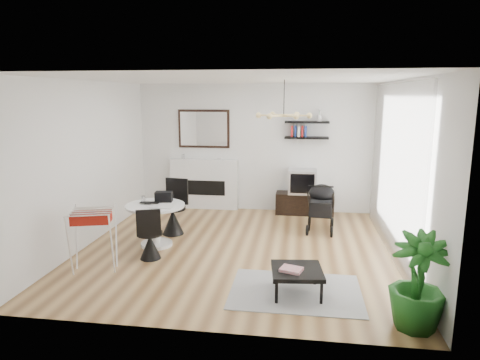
# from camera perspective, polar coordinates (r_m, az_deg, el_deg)

# --- Properties ---
(floor) EXTENTS (5.00, 5.00, 0.00)m
(floor) POSITION_cam_1_polar(r_m,az_deg,el_deg) (7.06, -0.37, -9.18)
(floor) COLOR brown
(floor) RESTS_ON ground
(ceiling) EXTENTS (5.00, 5.00, 0.00)m
(ceiling) POSITION_cam_1_polar(r_m,az_deg,el_deg) (6.62, -0.40, 13.29)
(ceiling) COLOR white
(ceiling) RESTS_ON wall_back
(wall_back) EXTENTS (5.00, 0.00, 5.00)m
(wall_back) POSITION_cam_1_polar(r_m,az_deg,el_deg) (9.16, 1.96, 4.27)
(wall_back) COLOR white
(wall_back) RESTS_ON floor
(wall_left) EXTENTS (0.00, 5.00, 5.00)m
(wall_left) POSITION_cam_1_polar(r_m,az_deg,el_deg) (7.50, -19.65, 2.05)
(wall_left) COLOR white
(wall_left) RESTS_ON floor
(wall_right) EXTENTS (0.00, 5.00, 5.00)m
(wall_right) POSITION_cam_1_polar(r_m,az_deg,el_deg) (6.80, 20.93, 1.07)
(wall_right) COLOR white
(wall_right) RESTS_ON floor
(sheer_curtain) EXTENTS (0.04, 3.60, 2.60)m
(sheer_curtain) POSITION_cam_1_polar(r_m,az_deg,el_deg) (6.98, 19.78, 1.39)
(sheer_curtain) COLOR white
(sheer_curtain) RESTS_ON wall_right
(fireplace) EXTENTS (1.50, 0.17, 2.16)m
(fireplace) POSITION_cam_1_polar(r_m,az_deg,el_deg) (9.37, -4.82, 0.29)
(fireplace) COLOR white
(fireplace) RESTS_ON floor
(shelf_lower) EXTENTS (0.90, 0.25, 0.04)m
(shelf_lower) POSITION_cam_1_polar(r_m,az_deg,el_deg) (8.95, 8.85, 5.59)
(shelf_lower) COLOR black
(shelf_lower) RESTS_ON wall_back
(shelf_upper) EXTENTS (0.90, 0.25, 0.04)m
(shelf_upper) POSITION_cam_1_polar(r_m,az_deg,el_deg) (8.93, 8.92, 7.64)
(shelf_upper) COLOR black
(shelf_upper) RESTS_ON wall_back
(pendant_lamp) EXTENTS (0.90, 0.90, 0.10)m
(pendant_lamp) POSITION_cam_1_polar(r_m,az_deg,el_deg) (6.85, 5.85, 8.56)
(pendant_lamp) COLOR tan
(pendant_lamp) RESTS_ON ceiling
(tv_console) EXTENTS (1.20, 0.42, 0.45)m
(tv_console) POSITION_cam_1_polar(r_m,az_deg,el_deg) (9.10, 8.60, -3.11)
(tv_console) COLOR black
(tv_console) RESTS_ON floor
(crt_tv) EXTENTS (0.57, 0.50, 0.50)m
(crt_tv) POSITION_cam_1_polar(r_m,az_deg,el_deg) (8.99, 8.30, -0.18)
(crt_tv) COLOR silver
(crt_tv) RESTS_ON tv_console
(dining_table) EXTENTS (0.96, 0.96, 0.70)m
(dining_table) POSITION_cam_1_polar(r_m,az_deg,el_deg) (7.21, -11.17, -5.08)
(dining_table) COLOR white
(dining_table) RESTS_ON floor
(laptop) EXTENTS (0.33, 0.22, 0.03)m
(laptop) POSITION_cam_1_polar(r_m,az_deg,el_deg) (7.16, -12.08, -3.12)
(laptop) COLOR black
(laptop) RESTS_ON dining_table
(black_bag) EXTENTS (0.30, 0.20, 0.17)m
(black_bag) POSITION_cam_1_polar(r_m,az_deg,el_deg) (7.30, -10.13, -2.20)
(black_bag) COLOR black
(black_bag) RESTS_ON dining_table
(newspaper) EXTENTS (0.37, 0.31, 0.01)m
(newspaper) POSITION_cam_1_polar(r_m,az_deg,el_deg) (7.00, -10.25, -3.45)
(newspaper) COLOR silver
(newspaper) RESTS_ON dining_table
(drinking_glass) EXTENTS (0.06, 0.06, 0.11)m
(drinking_glass) POSITION_cam_1_polar(r_m,az_deg,el_deg) (7.33, -12.76, -2.50)
(drinking_glass) COLOR white
(drinking_glass) RESTS_ON dining_table
(chair_far) EXTENTS (0.48, 0.50, 0.99)m
(chair_far) POSITION_cam_1_polar(r_m,az_deg,el_deg) (7.81, -8.89, -4.88)
(chair_far) COLOR black
(chair_far) RESTS_ON floor
(chair_near) EXTENTS (0.43, 0.44, 0.82)m
(chair_near) POSITION_cam_1_polar(r_m,az_deg,el_deg) (6.71, -11.91, -8.17)
(chair_near) COLOR black
(chair_near) RESTS_ON floor
(drying_rack) EXTENTS (0.73, 0.71, 0.90)m
(drying_rack) POSITION_cam_1_polar(r_m,az_deg,el_deg) (6.42, -18.94, -7.46)
(drying_rack) COLOR white
(drying_rack) RESTS_ON floor
(stroller) EXTENTS (0.54, 0.81, 0.95)m
(stroller) POSITION_cam_1_polar(r_m,az_deg,el_deg) (8.00, 10.73, -3.82)
(stroller) COLOR black
(stroller) RESTS_ON floor
(rug) EXTENTS (1.65, 1.20, 0.01)m
(rug) POSITION_cam_1_polar(r_m,az_deg,el_deg) (5.68, 7.41, -14.51)
(rug) COLOR gray
(rug) RESTS_ON floor
(coffee_table) EXTENTS (0.69, 0.69, 0.32)m
(coffee_table) POSITION_cam_1_polar(r_m,az_deg,el_deg) (5.51, 7.61, -12.04)
(coffee_table) COLOR black
(coffee_table) RESTS_ON rug
(magazines) EXTENTS (0.31, 0.27, 0.04)m
(magazines) POSITION_cam_1_polar(r_m,az_deg,el_deg) (5.43, 6.86, -11.76)
(magazines) COLOR #B62D3F
(magazines) RESTS_ON coffee_table
(potted_plant) EXTENTS (0.72, 0.72, 1.06)m
(potted_plant) POSITION_cam_1_polar(r_m,az_deg,el_deg) (5.01, 22.64, -12.41)
(potted_plant) COLOR #1A5719
(potted_plant) RESTS_ON floor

